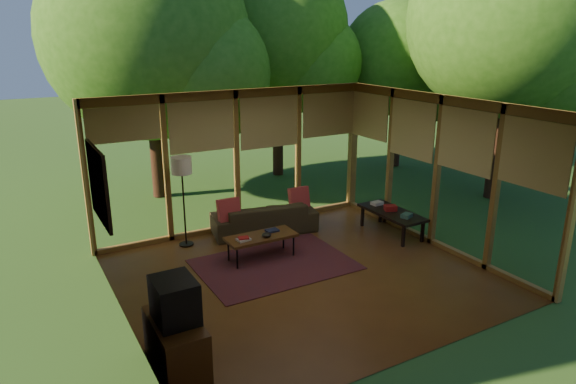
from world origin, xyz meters
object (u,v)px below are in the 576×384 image
floor_lamp (182,170)px  side_console (392,213)px  coffee_table (261,237)px  sofa (264,218)px  media_cabinet (176,343)px  television (175,300)px

floor_lamp → side_console: floor_lamp is taller
floor_lamp → coffee_table: size_ratio=1.38×
sofa → media_cabinet: 4.29m
sofa → television: bearing=59.9°
sofa → television: television is taller
media_cabinet → side_console: size_ratio=0.71×
sofa → media_cabinet: media_cabinet is taller
television → side_console: size_ratio=0.39×
side_console → coffee_table: bearing=175.7°
floor_lamp → sofa: bearing=-4.4°
floor_lamp → side_console: size_ratio=1.18×
television → side_console: bearing=22.1°
television → side_console: 5.25m
media_cabinet → floor_lamp: 3.77m
media_cabinet → side_console: media_cabinet is taller
sofa → side_console: bearing=158.5°
sofa → floor_lamp: floor_lamp is taller
media_cabinet → television: 0.55m
sofa → media_cabinet: bearing=59.7°
coffee_table → side_console: size_ratio=0.86×
media_cabinet → side_console: bearing=22.0°
television → floor_lamp: size_ratio=0.33×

